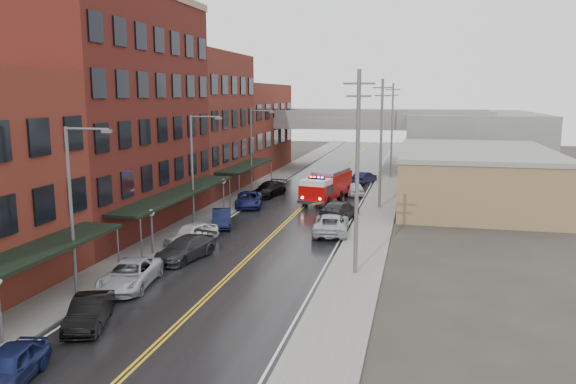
# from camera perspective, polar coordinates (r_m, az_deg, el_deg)

# --- Properties ---
(road) EXTENTS (11.00, 160.00, 0.02)m
(road) POSITION_cam_1_polar(r_m,az_deg,el_deg) (49.43, 0.47, -2.49)
(road) COLOR black
(road) RESTS_ON ground
(sidewalk_left) EXTENTS (3.00, 160.00, 0.15)m
(sidewalk_left) POSITION_cam_1_polar(r_m,az_deg,el_deg) (51.48, -7.49, -2.00)
(sidewalk_left) COLOR slate
(sidewalk_left) RESTS_ON ground
(sidewalk_right) EXTENTS (3.00, 160.00, 0.15)m
(sidewalk_right) POSITION_cam_1_polar(r_m,az_deg,el_deg) (48.37, 8.95, -2.80)
(sidewalk_right) COLOR slate
(sidewalk_right) RESTS_ON ground
(curb_left) EXTENTS (0.30, 160.00, 0.15)m
(curb_left) POSITION_cam_1_polar(r_m,az_deg,el_deg) (50.93, -5.75, -2.09)
(curb_left) COLOR gray
(curb_left) RESTS_ON ground
(curb_right) EXTENTS (0.30, 160.00, 0.15)m
(curb_right) POSITION_cam_1_polar(r_m,az_deg,el_deg) (48.52, 7.00, -2.72)
(curb_right) COLOR gray
(curb_right) RESTS_ON ground
(brick_building_b) EXTENTS (9.00, 20.00, 18.00)m
(brick_building_b) POSITION_cam_1_polar(r_m,az_deg,el_deg) (46.72, -17.77, 7.46)
(brick_building_b) COLOR #531C16
(brick_building_b) RESTS_ON ground
(brick_building_c) EXTENTS (9.00, 15.00, 15.00)m
(brick_building_c) POSITION_cam_1_polar(r_m,az_deg,el_deg) (62.45, -9.42, 6.91)
(brick_building_c) COLOR #5D241C
(brick_building_c) RESTS_ON ground
(brick_building_far) EXTENTS (9.00, 20.00, 12.00)m
(brick_building_far) POSITION_cam_1_polar(r_m,az_deg,el_deg) (78.95, -4.50, 6.51)
(brick_building_far) COLOR maroon
(brick_building_far) RESTS_ON ground
(tan_building) EXTENTS (14.00, 22.00, 5.00)m
(tan_building) POSITION_cam_1_polar(r_m,az_deg,el_deg) (57.92, 18.39, 1.34)
(tan_building) COLOR olive
(tan_building) RESTS_ON ground
(right_far_block) EXTENTS (18.00, 30.00, 8.00)m
(right_far_block) POSITION_cam_1_polar(r_m,az_deg,el_deg) (87.66, 18.05, 5.08)
(right_far_block) COLOR slate
(right_far_block) RESTS_ON ground
(awning_0) EXTENTS (2.60, 16.00, 3.09)m
(awning_0) POSITION_cam_1_polar(r_m,az_deg,el_deg) (28.83, -26.59, -6.49)
(awning_0) COLOR black
(awning_0) RESTS_ON ground
(awning_1) EXTENTS (2.60, 18.00, 3.09)m
(awning_1) POSITION_cam_1_polar(r_m,az_deg,el_deg) (44.65, -10.96, -0.11)
(awning_1) COLOR black
(awning_1) RESTS_ON ground
(awning_2) EXTENTS (2.60, 13.00, 3.09)m
(awning_2) POSITION_cam_1_polar(r_m,az_deg,el_deg) (60.86, -4.24, 2.67)
(awning_2) COLOR black
(awning_2) RESTS_ON ground
(globe_lamp_1) EXTENTS (0.44, 0.44, 3.12)m
(globe_lamp_1) POSITION_cam_1_polar(r_m,az_deg,el_deg) (38.13, -13.70, -2.95)
(globe_lamp_1) COLOR #59595B
(globe_lamp_1) RESTS_ON ground
(globe_lamp_2) EXTENTS (0.44, 0.44, 3.12)m
(globe_lamp_2) POSITION_cam_1_polar(r_m,az_deg,el_deg) (50.76, -6.59, 0.42)
(globe_lamp_2) COLOR #59595B
(globe_lamp_2) RESTS_ON ground
(street_lamp_0) EXTENTS (2.64, 0.22, 9.00)m
(street_lamp_0) POSITION_cam_1_polar(r_m,az_deg,el_deg) (30.89, -20.84, -0.86)
(street_lamp_0) COLOR #59595B
(street_lamp_0) RESTS_ON ground
(street_lamp_1) EXTENTS (2.64, 0.22, 9.00)m
(street_lamp_1) POSITION_cam_1_polar(r_m,az_deg,el_deg) (44.87, -9.43, 2.82)
(street_lamp_1) COLOR #59595B
(street_lamp_1) RESTS_ON ground
(street_lamp_2) EXTENTS (2.64, 0.22, 9.00)m
(street_lamp_2) POSITION_cam_1_polar(r_m,az_deg,el_deg) (59.87, -3.54, 4.68)
(street_lamp_2) COLOR #59595B
(street_lamp_2) RESTS_ON ground
(utility_pole_0) EXTENTS (1.80, 0.24, 12.00)m
(utility_pole_0) POSITION_cam_1_polar(r_m,az_deg,el_deg) (32.57, 7.05, 2.24)
(utility_pole_0) COLOR #59595B
(utility_pole_0) RESTS_ON ground
(utility_pole_1) EXTENTS (1.80, 0.24, 12.00)m
(utility_pole_1) POSITION_cam_1_polar(r_m,az_deg,el_deg) (52.39, 9.44, 5.05)
(utility_pole_1) COLOR #59595B
(utility_pole_1) RESTS_ON ground
(utility_pole_2) EXTENTS (1.80, 0.24, 12.00)m
(utility_pole_2) POSITION_cam_1_polar(r_m,az_deg,el_deg) (72.31, 10.52, 6.31)
(utility_pole_2) COLOR #59595B
(utility_pole_2) RESTS_ON ground
(overpass) EXTENTS (40.00, 10.00, 7.50)m
(overpass) POSITION_cam_1_polar(r_m,az_deg,el_deg) (79.94, 5.57, 6.53)
(overpass) COLOR slate
(overpass) RESTS_ON ground
(fire_truck) EXTENTS (4.58, 8.65, 3.03)m
(fire_truck) POSITION_cam_1_polar(r_m,az_deg,el_deg) (56.35, 3.94, 0.71)
(fire_truck) COLOR #AE0808
(fire_truck) RESTS_ON ground
(parked_car_left_0) EXTENTS (2.48, 4.44, 1.43)m
(parked_car_left_0) POSITION_cam_1_polar(r_m,az_deg,el_deg) (23.88, -26.59, -15.66)
(parked_car_left_0) COLOR #121B46
(parked_car_left_0) RESTS_ON ground
(parked_car_left_1) EXTENTS (2.75, 4.49, 1.40)m
(parked_car_left_1) POSITION_cam_1_polar(r_m,az_deg,el_deg) (28.01, -19.54, -11.40)
(parked_car_left_1) COLOR black
(parked_car_left_1) RESTS_ON ground
(parked_car_left_2) EXTENTS (3.14, 5.54, 1.46)m
(parked_car_left_2) POSITION_cam_1_polar(r_m,az_deg,el_deg) (32.72, -15.77, -8.05)
(parked_car_left_2) COLOR #A5A8AD
(parked_car_left_2) RESTS_ON ground
(parked_car_left_3) EXTENTS (3.07, 5.36, 1.46)m
(parked_car_left_3) POSITION_cam_1_polar(r_m,az_deg,el_deg) (37.20, -10.36, -5.66)
(parked_car_left_3) COLOR #252528
(parked_car_left_3) RESTS_ON ground
(parked_car_left_4) EXTENTS (3.15, 4.81, 1.52)m
(parked_car_left_4) POSITION_cam_1_polar(r_m,az_deg,el_deg) (40.82, -9.76, -4.21)
(parked_car_left_4) COLOR silver
(parked_car_left_4) RESTS_ON ground
(parked_car_left_5) EXTENTS (2.83, 4.53, 1.41)m
(parked_car_left_5) POSITION_cam_1_polar(r_m,az_deg,el_deg) (45.79, -6.75, -2.66)
(parked_car_left_5) COLOR black
(parked_car_left_5) RESTS_ON ground
(parked_car_left_6) EXTENTS (3.58, 5.61, 1.44)m
(parked_car_left_6) POSITION_cam_1_polar(r_m,az_deg,el_deg) (53.59, -3.99, -0.76)
(parked_car_left_6) COLOR #131949
(parked_car_left_6) RESTS_ON ground
(parked_car_left_7) EXTENTS (3.13, 5.60, 1.53)m
(parked_car_left_7) POSITION_cam_1_polar(r_m,az_deg,el_deg) (59.14, -1.92, 0.31)
(parked_car_left_7) COLOR black
(parked_car_left_7) RESTS_ON ground
(parked_car_right_0) EXTENTS (3.15, 5.89, 1.57)m
(parked_car_right_0) POSITION_cam_1_polar(r_m,az_deg,el_deg) (43.25, 4.39, -3.26)
(parked_car_right_0) COLOR #AAADB2
(parked_car_right_0) RESTS_ON ground
(parked_car_right_1) EXTENTS (3.37, 5.87, 1.60)m
(parked_car_right_1) POSITION_cam_1_polar(r_m,az_deg,el_deg) (48.35, 5.22, -1.85)
(parked_car_right_1) COLOR #232426
(parked_car_right_1) RESTS_ON ground
(parked_car_right_2) EXTENTS (2.90, 4.57, 1.45)m
(parked_car_right_2) POSITION_cam_1_polar(r_m,az_deg,el_deg) (60.09, 6.70, 0.36)
(parked_car_right_2) COLOR silver
(parked_car_right_2) RESTS_ON ground
(parked_car_right_3) EXTENTS (2.84, 4.60, 1.43)m
(parked_car_right_3) POSITION_cam_1_polar(r_m,az_deg,el_deg) (68.18, 7.75, 1.46)
(parked_car_right_3) COLOR black
(parked_car_right_3) RESTS_ON ground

